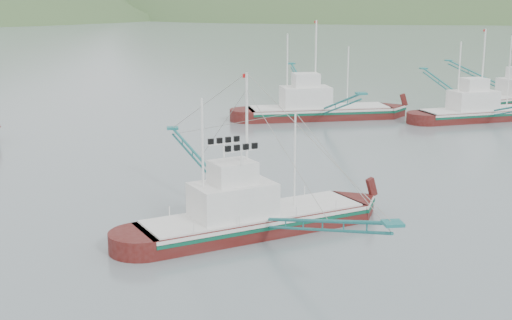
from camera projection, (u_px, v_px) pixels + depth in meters
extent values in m
plane|color=slate|center=(271.00, 241.00, 39.10)|extent=(1200.00, 1200.00, 0.00)
cube|color=#440D0B|center=(254.00, 229.00, 40.66)|extent=(13.79, 8.03, 1.78)
cube|color=silver|center=(254.00, 216.00, 40.49)|extent=(13.56, 8.00, 0.20)
cube|color=#0A4C36|center=(254.00, 220.00, 40.54)|extent=(13.57, 8.02, 0.20)
cube|color=silver|center=(254.00, 213.00, 40.45)|extent=(13.10, 7.63, 0.11)
cube|color=silver|center=(233.00, 200.00, 39.62)|extent=(5.18, 4.24, 1.96)
cube|color=silver|center=(233.00, 172.00, 39.25)|extent=(2.86, 2.65, 1.25)
cylinder|color=white|center=(247.00, 145.00, 39.34)|extent=(0.14, 0.14, 8.03)
cylinder|color=white|center=(203.00, 161.00, 38.23)|extent=(0.12, 0.12, 6.83)
cylinder|color=white|center=(295.00, 160.00, 41.06)|extent=(0.11, 0.11, 5.62)
cube|color=#440D0B|center=(483.00, 118.00, 76.54)|extent=(14.65, 6.04, 1.90)
cube|color=silver|center=(484.00, 111.00, 76.35)|extent=(14.38, 6.07, 0.21)
cube|color=#0A4C36|center=(483.00, 113.00, 76.41)|extent=(14.39, 6.08, 0.21)
cube|color=silver|center=(484.00, 109.00, 76.31)|extent=(13.92, 5.73, 0.11)
cube|color=silver|center=(473.00, 100.00, 75.67)|extent=(5.17, 3.76, 2.09)
cube|color=silver|center=(474.00, 84.00, 75.28)|extent=(2.77, 2.46, 1.33)
cylinder|color=white|center=(483.00, 70.00, 75.21)|extent=(0.15, 0.15, 8.54)
cylinder|color=white|center=(459.00, 77.00, 74.54)|extent=(0.13, 0.13, 7.26)
cylinder|color=white|center=(509.00, 81.00, 76.46)|extent=(0.11, 0.11, 5.98)
cube|color=#440D0B|center=(319.00, 117.00, 77.36)|extent=(15.63, 4.69, 2.07)
cube|color=silver|center=(319.00, 109.00, 77.16)|extent=(15.32, 4.76, 0.23)
cube|color=#0A4C36|center=(319.00, 111.00, 77.22)|extent=(15.32, 4.78, 0.23)
cube|color=silver|center=(319.00, 107.00, 77.11)|extent=(14.85, 4.45, 0.12)
cube|color=silver|center=(306.00, 97.00, 76.60)|extent=(5.28, 3.49, 2.27)
cube|color=silver|center=(306.00, 80.00, 76.18)|extent=(2.77, 2.37, 1.45)
cylinder|color=white|center=(316.00, 64.00, 75.98)|extent=(0.17, 0.17, 9.29)
cylinder|color=white|center=(287.00, 71.00, 75.61)|extent=(0.14, 0.14, 7.90)
cylinder|color=white|center=(348.00, 77.00, 76.91)|extent=(0.12, 0.12, 6.50)
cylinder|color=white|center=(509.00, 66.00, 85.49)|extent=(0.13, 0.13, 7.26)
ellipsoid|color=slate|center=(199.00, 10.00, 583.13)|extent=(960.00, 400.00, 240.00)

